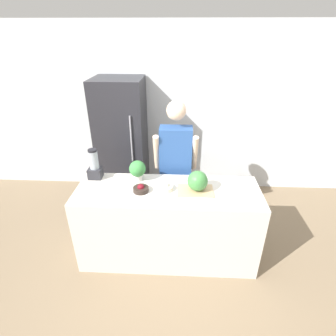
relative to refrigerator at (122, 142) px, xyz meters
name	(u,v)px	position (x,y,z in m)	size (l,w,h in m)	color
ground_plane	(166,275)	(0.76, -1.63, -0.94)	(14.00, 14.00, 0.00)	#7F6B51
wall_back	(173,113)	(0.76, 0.38, 0.36)	(8.00, 0.06, 2.60)	silver
counter_island	(168,224)	(0.76, -1.29, -0.48)	(2.00, 0.68, 0.93)	beige
refrigerator	(122,142)	(0.00, 0.00, 0.00)	(0.70, 0.69, 1.88)	#232328
person	(175,167)	(0.83, -0.74, -0.02)	(0.53, 0.27, 1.76)	#333338
cutting_board	(195,190)	(1.06, -1.30, 0.00)	(0.38, 0.25, 0.01)	tan
watermelon	(198,181)	(1.08, -1.29, 0.11)	(0.22, 0.22, 0.22)	#3D7F3D
bowl_cherries	(141,189)	(0.48, -1.33, 0.02)	(0.17, 0.17, 0.09)	#2D231E
bowl_cream	(165,187)	(0.74, -1.29, 0.02)	(0.16, 0.16, 0.09)	beige
blender	(95,166)	(-0.09, -1.06, 0.13)	(0.15, 0.15, 0.36)	#28282D
potted_plant	(138,169)	(0.41, -1.10, 0.13)	(0.19, 0.19, 0.24)	beige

